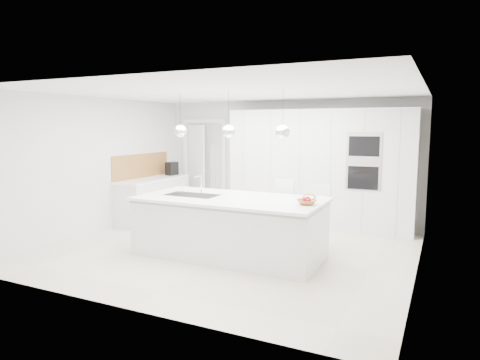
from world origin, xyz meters
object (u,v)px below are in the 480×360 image
at_px(espresso_machine, 172,168).
at_px(bar_stool_left, 281,214).
at_px(fruit_bowl, 307,202).
at_px(bar_stool_right, 319,218).
at_px(island_base, 229,228).

xyz_separation_m(espresso_machine, bar_stool_left, (3.07, -1.31, -0.50)).
distance_m(fruit_bowl, bar_stool_right, 1.09).
height_order(fruit_bowl, bar_stool_right, bar_stool_right).
relative_size(espresso_machine, bar_stool_left, 0.27).
distance_m(bar_stool_left, bar_stool_right, 0.62).
bearing_deg(bar_stool_left, fruit_bowl, -46.69).
relative_size(espresso_machine, bar_stool_right, 0.28).
height_order(island_base, bar_stool_right, bar_stool_right).
distance_m(espresso_machine, bar_stool_left, 3.37).
bearing_deg(espresso_machine, island_base, -36.88).
distance_m(island_base, bar_stool_right, 1.51).
bearing_deg(fruit_bowl, island_base, 179.58).
xyz_separation_m(espresso_machine, bar_stool_right, (3.67, -1.17, -0.53)).
bearing_deg(island_base, espresso_machine, 139.50).
height_order(island_base, fruit_bowl, fruit_bowl).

